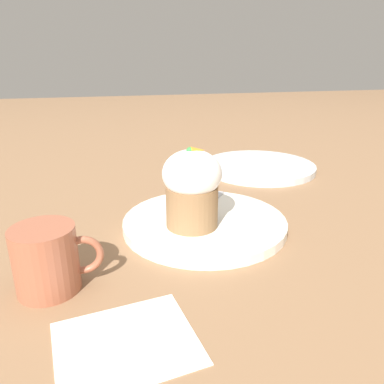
{
  "coord_description": "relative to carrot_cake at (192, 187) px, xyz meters",
  "views": [
    {
      "loc": [
        -0.14,
        -0.51,
        0.25
      ],
      "look_at": [
        -0.02,
        -0.02,
        0.07
      ],
      "focal_mm": 35.0,
      "sensor_mm": 36.0,
      "label": 1
    }
  ],
  "objects": [
    {
      "name": "ground_plane",
      "position": [
        0.02,
        0.02,
        -0.07
      ],
      "size": [
        4.0,
        4.0,
        0.0
      ],
      "primitive_type": "plane",
      "color": "#846042"
    },
    {
      "name": "dessert_plate",
      "position": [
        0.02,
        0.02,
        -0.07
      ],
      "size": [
        0.25,
        0.25,
        0.01
      ],
      "color": "white",
      "rests_on": "ground_plane"
    },
    {
      "name": "carrot_cake",
      "position": [
        0.0,
        0.0,
        0.0
      ],
      "size": [
        0.08,
        0.08,
        0.12
      ],
      "color": "olive",
      "rests_on": "dessert_plate"
    },
    {
      "name": "spoon",
      "position": [
        0.03,
        0.06,
        -0.06
      ],
      "size": [
        0.09,
        0.1,
        0.01
      ],
      "color": "#B7B7BC",
      "rests_on": "dessert_plate"
    },
    {
      "name": "coffee_cup",
      "position": [
        -0.19,
        -0.1,
        -0.04
      ],
      "size": [
        0.1,
        0.07,
        0.08
      ],
      "color": "#9E563D",
      "rests_on": "ground_plane"
    },
    {
      "name": "side_plate",
      "position": [
        0.23,
        0.29,
        -0.07
      ],
      "size": [
        0.26,
        0.26,
        0.01
      ],
      "color": "silver",
      "rests_on": "ground_plane"
    },
    {
      "name": "paper_napkin",
      "position": [
        -0.11,
        -0.2,
        -0.07
      ],
      "size": [
        0.14,
        0.13,
        0.0
      ],
      "color": "white",
      "rests_on": "ground_plane"
    }
  ]
}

